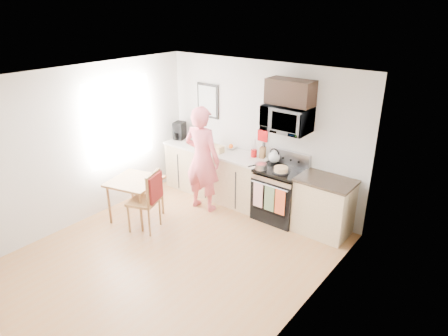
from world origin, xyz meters
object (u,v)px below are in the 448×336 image
Objects in this scene: microwave at (287,119)px; person at (202,159)px; range at (279,195)px; dining_table at (135,185)px; chair at (151,194)px; cake at (281,170)px.

microwave is 0.40× the size of person.
range is 2.46m from dining_table.
microwave is 0.93× the size of dining_table.
range is at bearing 29.20° from chair.
chair is at bearing 77.08° from person.
range is 1.53× the size of microwave.
dining_table is (-1.92, -1.63, -1.12)m from microwave.
person is 6.79× the size of cake.
microwave reaches higher than cake.
person is 1.41m from cake.
cake reaches higher than dining_table.
microwave is at bearing 90.06° from range.
chair is at bearing -129.25° from microwave.
dining_table is at bearing -141.47° from range.
microwave is at bearing 40.39° from dining_table.
range reaches higher than chair.
range reaches higher than dining_table.
range is 0.61× the size of person.
dining_table is 2.46m from cake.
range is 1.41× the size of dining_table.
cake is at bearing -169.75° from person.
microwave is 0.83m from cake.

